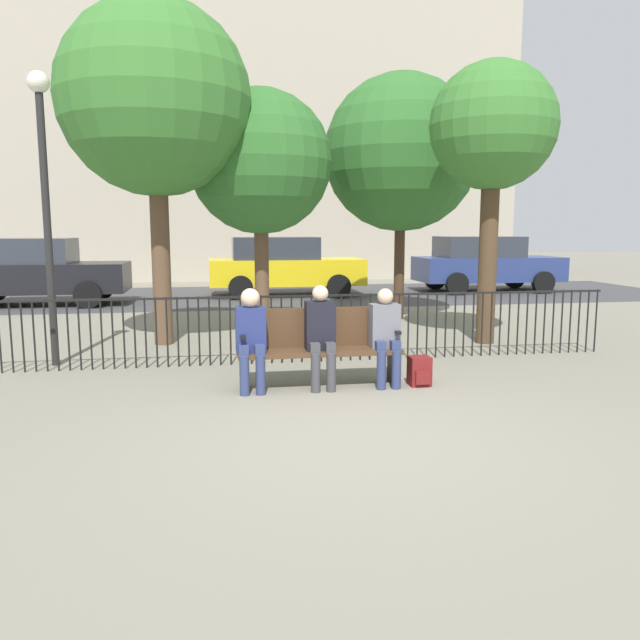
# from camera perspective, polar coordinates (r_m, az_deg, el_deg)

# --- Properties ---
(ground_plane) EXTENTS (80.00, 80.00, 0.00)m
(ground_plane) POSITION_cam_1_polar(r_m,az_deg,el_deg) (5.68, 3.12, -10.67)
(ground_plane) COLOR gray
(park_bench) EXTENTS (1.92, 0.45, 0.92)m
(park_bench) POSITION_cam_1_polar(r_m,az_deg,el_deg) (7.36, -0.11, -2.23)
(park_bench) COLOR #4C331E
(park_bench) RESTS_ON ground
(seated_person_0) EXTENTS (0.34, 0.39, 1.18)m
(seated_person_0) POSITION_cam_1_polar(r_m,az_deg,el_deg) (7.11, -6.33, -1.27)
(seated_person_0) COLOR navy
(seated_person_0) RESTS_ON ground
(seated_person_1) EXTENTS (0.34, 0.39, 1.21)m
(seated_person_1) POSITION_cam_1_polar(r_m,az_deg,el_deg) (7.20, 0.08, -1.09)
(seated_person_1) COLOR #3D3D42
(seated_person_1) RESTS_ON ground
(seated_person_2) EXTENTS (0.34, 0.39, 1.16)m
(seated_person_2) POSITION_cam_1_polar(r_m,az_deg,el_deg) (7.37, 6.01, -1.12)
(seated_person_2) COLOR navy
(seated_person_2) RESTS_ON ground
(backpack) EXTENTS (0.25, 0.26, 0.35)m
(backpack) POSITION_cam_1_polar(r_m,az_deg,el_deg) (7.52, 9.09, -4.65)
(backpack) COLOR maroon
(backpack) RESTS_ON ground
(fence_railing) EXTENTS (9.01, 0.03, 0.95)m
(fence_railing) POSITION_cam_1_polar(r_m,az_deg,el_deg) (8.64, -1.67, -0.24)
(fence_railing) COLOR black
(fence_railing) RESTS_ON ground
(tree_0) EXTENTS (2.96, 2.96, 5.30)m
(tree_0) POSITION_cam_1_polar(r_m,az_deg,el_deg) (10.43, -14.84, 18.85)
(tree_0) COLOR brown
(tree_0) RESTS_ON ground
(tree_1) EXTENTS (2.45, 2.45, 4.20)m
(tree_1) POSITION_cam_1_polar(r_m,az_deg,el_deg) (11.03, -5.48, 14.10)
(tree_1) COLOR brown
(tree_1) RESTS_ON ground
(tree_2) EXTENTS (3.10, 3.10, 4.89)m
(tree_2) POSITION_cam_1_polar(r_m,az_deg,el_deg) (12.97, 7.44, 14.85)
(tree_2) COLOR #422D1E
(tree_2) RESTS_ON ground
(tree_3) EXTENTS (1.98, 1.98, 4.43)m
(tree_3) POSITION_cam_1_polar(r_m,az_deg,el_deg) (10.50, 15.52, 16.41)
(tree_3) COLOR #4C3823
(tree_3) RESTS_ON ground
(lamp_post) EXTENTS (0.28, 0.28, 3.85)m
(lamp_post) POSITION_cam_1_polar(r_m,az_deg,el_deg) (9.13, -23.91, 11.93)
(lamp_post) COLOR black
(lamp_post) RESTS_ON ground
(street_surface) EXTENTS (24.00, 6.00, 0.01)m
(street_surface) POSITION_cam_1_polar(r_m,az_deg,el_deg) (17.38, -5.64, 2.23)
(street_surface) COLOR #3D3D3F
(street_surface) RESTS_ON ground
(parked_car_0) EXTENTS (4.20, 1.94, 1.62)m
(parked_car_0) POSITION_cam_1_polar(r_m,az_deg,el_deg) (19.07, 14.87, 5.06)
(parked_car_0) COLOR navy
(parked_car_0) RESTS_ON ground
(parked_car_1) EXTENTS (4.20, 1.94, 1.62)m
(parked_car_1) POSITION_cam_1_polar(r_m,az_deg,el_deg) (17.28, -3.39, 5.01)
(parked_car_1) COLOR yellow
(parked_car_1) RESTS_ON ground
(parked_car_2) EXTENTS (4.20, 1.94, 1.62)m
(parked_car_2) POSITION_cam_1_polar(r_m,az_deg,el_deg) (16.64, -24.73, 4.13)
(parked_car_2) COLOR black
(parked_car_2) RESTS_ON ground
(building_facade) EXTENTS (20.00, 6.00, 13.10)m
(building_facade) POSITION_cam_1_polar(r_m,az_deg,el_deg) (25.70, -7.20, 18.84)
(building_facade) COLOR #B2A893
(building_facade) RESTS_ON ground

